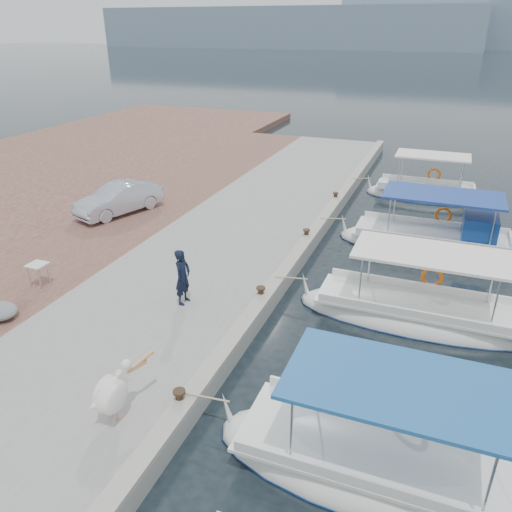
{
  "coord_description": "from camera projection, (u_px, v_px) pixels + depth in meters",
  "views": [
    {
      "loc": [
        4.27,
        -10.84,
        7.98
      ],
      "look_at": [
        -1.0,
        2.78,
        1.2
      ],
      "focal_mm": 35.0,
      "sensor_mm": 36.0,
      "label": 1
    }
  ],
  "objects": [
    {
      "name": "ground",
      "position": [
        253.0,
        339.0,
        13.93
      ],
      "size": [
        400.0,
        400.0,
        0.0
      ],
      "primitive_type": "plane",
      "color": "black",
      "rests_on": "ground"
    },
    {
      "name": "fishing_caique_e",
      "position": [
        424.0,
        196.0,
        25.24
      ],
      "size": [
        5.82,
        2.08,
        2.83
      ],
      "color": "white",
      "rests_on": "ground"
    },
    {
      "name": "quay_curb",
      "position": [
        298.0,
        251.0,
        18.0
      ],
      "size": [
        0.44,
        40.0,
        0.12
      ],
      "primitive_type": "cube",
      "color": "#9D978B",
      "rests_on": "concrete_quay"
    },
    {
      "name": "mooring_bollards",
      "position": [
        261.0,
        291.0,
        15.02
      ],
      "size": [
        0.28,
        20.28,
        0.33
      ],
      "color": "black",
      "rests_on": "concrete_quay"
    },
    {
      "name": "folding_table",
      "position": [
        38.0,
        270.0,
        15.58
      ],
      "size": [
        0.55,
        0.55,
        0.73
      ],
      "color": "silver",
      "rests_on": "cobblestone_strip"
    },
    {
      "name": "fishing_caique_c",
      "position": [
        415.0,
        317.0,
        14.79
      ],
      "size": [
        7.05,
        2.2,
        2.83
      ],
      "color": "white",
      "rests_on": "ground"
    },
    {
      "name": "parked_car",
      "position": [
        119.0,
        199.0,
        21.57
      ],
      "size": [
        2.58,
        4.13,
        1.29
      ],
      "primitive_type": "imported",
      "rotation": [
        0.0,
        0.0,
        -0.34
      ],
      "color": "silver",
      "rests_on": "cobblestone_strip"
    },
    {
      "name": "fishing_caique_b",
      "position": [
        376.0,
        466.0,
        9.78
      ],
      "size": [
        6.61,
        2.52,
        2.83
      ],
      "color": "white",
      "rests_on": "ground"
    },
    {
      "name": "fisherman",
      "position": [
        183.0,
        277.0,
        14.46
      ],
      "size": [
        0.42,
        0.63,
        1.69
      ],
      "primitive_type": "imported",
      "rotation": [
        0.0,
        0.0,
        1.54
      ],
      "color": "black",
      "rests_on": "concrete_quay"
    },
    {
      "name": "concrete_quay",
      "position": [
        228.0,
        248.0,
        19.04
      ],
      "size": [
        6.0,
        40.0,
        0.5
      ],
      "primitive_type": "cube",
      "color": "gray",
      "rests_on": "ground"
    },
    {
      "name": "fishing_caique_d",
      "position": [
        434.0,
        244.0,
        19.54
      ],
      "size": [
        7.23,
        2.49,
        2.83
      ],
      "color": "white",
      "rests_on": "ground"
    },
    {
      "name": "cobblestone_strip",
      "position": [
        118.0,
        230.0,
        20.67
      ],
      "size": [
        4.0,
        40.0,
        0.5
      ],
      "primitive_type": "cube",
      "color": "brown",
      "rests_on": "ground"
    },
    {
      "name": "pelican",
      "position": [
        113.0,
        392.0,
        10.23
      ],
      "size": [
        0.83,
        1.57,
        1.22
      ],
      "color": "tan",
      "rests_on": "concrete_quay"
    }
  ]
}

